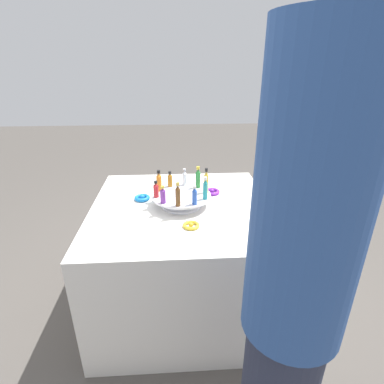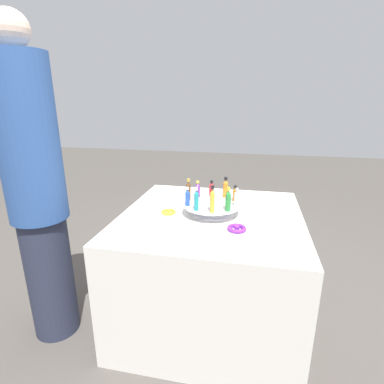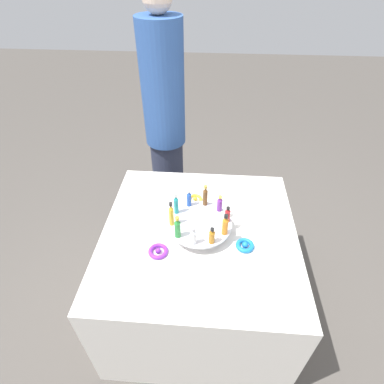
% 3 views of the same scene
% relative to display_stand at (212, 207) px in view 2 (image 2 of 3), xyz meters
% --- Properties ---
extents(ground_plane, '(12.00, 12.00, 0.00)m').
position_rel_display_stand_xyz_m(ground_plane, '(0.00, 0.00, -0.75)').
color(ground_plane, '#4C4742').
extents(party_table, '(1.03, 1.03, 0.71)m').
position_rel_display_stand_xyz_m(party_table, '(0.00, 0.00, -0.39)').
color(party_table, silver).
rests_on(party_table, ground_plane).
extents(display_stand, '(0.34, 0.34, 0.07)m').
position_rel_display_stand_xyz_m(display_stand, '(0.00, 0.00, 0.00)').
color(display_stand, silver).
rests_on(display_stand, party_table).
extents(bottle_brown, '(0.03, 0.03, 0.13)m').
position_rel_display_stand_xyz_m(bottle_brown, '(-0.02, -0.14, 0.09)').
color(bottle_brown, brown).
rests_on(bottle_brown, display_stand).
extents(bottle_blue, '(0.03, 0.03, 0.11)m').
position_rel_display_stand_xyz_m(bottle_blue, '(0.07, -0.13, 0.08)').
color(bottle_blue, '#234CAD').
rests_on(bottle_blue, display_stand).
extents(bottle_teal, '(0.02, 0.02, 0.13)m').
position_rel_display_stand_xyz_m(bottle_teal, '(0.13, -0.07, 0.09)').
color(bottle_teal, teal).
rests_on(bottle_teal, display_stand).
extents(bottle_gold, '(0.03, 0.03, 0.15)m').
position_rel_display_stand_xyz_m(bottle_gold, '(0.14, 0.02, 0.09)').
color(bottle_gold, gold).
rests_on(bottle_gold, display_stand).
extents(bottle_green, '(0.03, 0.03, 0.13)m').
position_rel_display_stand_xyz_m(bottle_green, '(0.10, 0.10, 0.09)').
color(bottle_green, '#288438').
rests_on(bottle_green, display_stand).
extents(bottle_clear, '(0.03, 0.03, 0.11)m').
position_rel_display_stand_xyz_m(bottle_clear, '(0.02, 0.14, 0.07)').
color(bottle_clear, silver).
rests_on(bottle_clear, display_stand).
extents(bottle_amber, '(0.03, 0.03, 0.10)m').
position_rel_display_stand_xyz_m(bottle_amber, '(-0.07, 0.13, 0.07)').
color(bottle_amber, '#AD6B19').
rests_on(bottle_amber, display_stand).
extents(bottle_orange, '(0.03, 0.03, 0.13)m').
position_rel_display_stand_xyz_m(bottle_orange, '(-0.13, 0.07, 0.08)').
color(bottle_orange, orange).
rests_on(bottle_orange, display_stand).
extents(bottle_red, '(0.03, 0.03, 0.10)m').
position_rel_display_stand_xyz_m(bottle_red, '(-0.14, -0.02, 0.07)').
color(bottle_red, '#B21E23').
rests_on(bottle_red, display_stand).
extents(bottle_purple, '(0.03, 0.03, 0.10)m').
position_rel_display_stand_xyz_m(bottle_purple, '(-0.10, -0.10, 0.07)').
color(bottle_purple, '#702D93').
rests_on(bottle_purple, display_stand).
extents(ribbon_bow_gold, '(0.09, 0.09, 0.02)m').
position_rel_display_stand_xyz_m(ribbon_bow_gold, '(0.04, -0.25, -0.03)').
color(ribbon_bow_gold, gold).
rests_on(ribbon_bow_gold, party_table).
extents(ribbon_bow_purple, '(0.10, 0.10, 0.03)m').
position_rel_display_stand_xyz_m(ribbon_bow_purple, '(0.20, 0.16, -0.03)').
color(ribbon_bow_purple, purple).
rests_on(ribbon_bow_purple, party_table).
extents(ribbon_bow_blue, '(0.09, 0.09, 0.03)m').
position_rel_display_stand_xyz_m(ribbon_bow_blue, '(-0.24, 0.09, -0.03)').
color(ribbon_bow_blue, blue).
rests_on(ribbon_bow_blue, party_table).
extents(person_figure, '(0.30, 0.30, 1.74)m').
position_rel_display_stand_xyz_m(person_figure, '(0.30, -0.89, 0.13)').
color(person_figure, '#282D42').
rests_on(person_figure, ground_plane).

